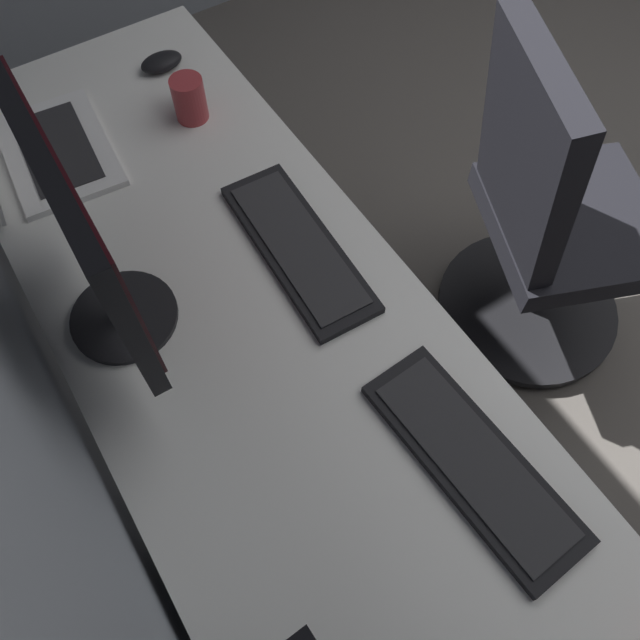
{
  "coord_description": "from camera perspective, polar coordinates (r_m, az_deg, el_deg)",
  "views": [
    {
      "loc": [
        -0.37,
        1.95,
        1.76
      ],
      "look_at": [
        0.02,
        1.7,
        0.95
      ],
      "focal_mm": 35.4,
      "sensor_mm": 36.0,
      "label": 1
    }
  ],
  "objects": [
    {
      "name": "monitor_primary",
      "position": [
        1.04,
        -20.67,
        7.24
      ],
      "size": [
        0.47,
        0.2,
        0.45
      ],
      "color": "black",
      "rests_on": "desk"
    },
    {
      "name": "mouse_main",
      "position": [
        1.69,
        -14.14,
        21.67
      ],
      "size": [
        0.06,
        0.1,
        0.03
      ],
      "primitive_type": "ellipsoid",
      "color": "black",
      "rests_on": "desk"
    },
    {
      "name": "drawer_pedestal",
      "position": [
        1.43,
        2.67,
        -20.81
      ],
      "size": [
        0.4,
        0.51,
        0.69
      ],
      "color": "white",
      "rests_on": "ground"
    },
    {
      "name": "coffee_mug",
      "position": [
        1.53,
        -11.79,
        19.05
      ],
      "size": [
        0.11,
        0.07,
        0.1
      ],
      "color": "#A53338",
      "rests_on": "desk"
    },
    {
      "name": "office_chair",
      "position": [
        1.76,
        19.68,
        7.86
      ],
      "size": [
        0.57,
        0.61,
        0.97
      ],
      "color": "black",
      "rests_on": "ground"
    },
    {
      "name": "keyboard_spare",
      "position": [
        1.09,
        13.66,
        -12.27
      ],
      "size": [
        0.43,
        0.16,
        0.02
      ],
      "color": "black",
      "rests_on": "desk"
    },
    {
      "name": "desk",
      "position": [
        1.18,
        -2.07,
        -8.08
      ],
      "size": [
        2.22,
        0.66,
        0.73
      ],
      "color": "white",
      "rests_on": "ground"
    },
    {
      "name": "keyboard_main",
      "position": [
        1.27,
        -1.97,
        6.63
      ],
      "size": [
        0.43,
        0.16,
        0.02
      ],
      "color": "black",
      "rests_on": "desk"
    },
    {
      "name": "laptop_leftmost",
      "position": [
        1.53,
        -25.03,
        14.19
      ],
      "size": [
        0.34,
        0.29,
        0.22
      ],
      "color": "white",
      "rests_on": "desk"
    }
  ]
}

